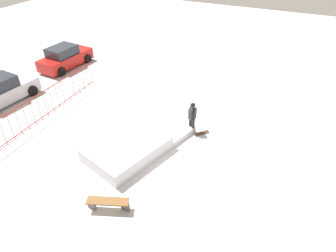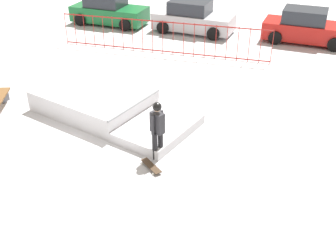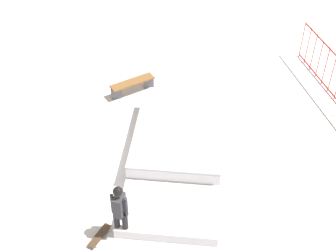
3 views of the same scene
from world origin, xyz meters
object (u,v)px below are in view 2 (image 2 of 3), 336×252
(skateboard, at_px, (151,166))
(parked_car_green, at_px, (109,11))
(skater, at_px, (157,126))
(parked_car_red, at_px, (306,27))
(parked_car_silver, at_px, (193,18))
(skate_ramp, at_px, (104,105))

(skateboard, distance_m, parked_car_green, 13.78)
(skater, bearing_deg, parked_car_red, -81.16)
(skater, height_order, skateboard, skater)
(skater, xyz_separation_m, skateboard, (0.00, -0.57, -0.93))
(parked_car_green, distance_m, parked_car_silver, 4.75)
(skateboard, height_order, parked_car_silver, parked_car_silver)
(skate_ramp, relative_size, skateboard, 7.91)
(skater, distance_m, parked_car_red, 12.08)
(skate_ramp, xyz_separation_m, skater, (2.53, -1.92, 0.69))
(skater, height_order, parked_car_green, skater)
(skate_ramp, distance_m, parked_car_red, 11.42)
(parked_car_silver, relative_size, parked_car_red, 1.01)
(skater, bearing_deg, parked_car_silver, -53.70)
(parked_car_silver, height_order, parked_car_red, same)
(skater, xyz_separation_m, parked_car_green, (-6.72, 11.45, -0.28))
(skater, height_order, parked_car_silver, skater)
(skate_ramp, height_order, skateboard, skate_ramp)
(skater, xyz_separation_m, parked_car_red, (3.67, 11.51, -0.28))
(skate_ramp, height_order, parked_car_red, parked_car_red)
(skater, height_order, parked_car_red, skater)
(skateboard, bearing_deg, skate_ramp, -5.65)
(skater, distance_m, skateboard, 1.09)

